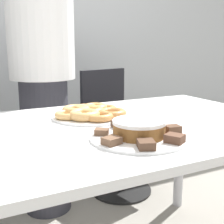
% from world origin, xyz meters
% --- Properties ---
extents(wall_back, '(8.00, 0.05, 2.60)m').
position_xyz_m(wall_back, '(0.00, 1.58, 1.30)').
color(wall_back, '#B2B7BC').
rests_on(wall_back, ground_plane).
extents(table, '(1.66, 0.95, 0.74)m').
position_xyz_m(table, '(0.00, 0.00, 0.66)').
color(table, white).
rests_on(table, ground_plane).
extents(person_standing, '(0.39, 0.39, 1.74)m').
position_xyz_m(person_standing, '(-0.01, 0.78, 0.91)').
color(person_standing, '#383842').
rests_on(person_standing, ground_plane).
extents(office_chair_right, '(0.53, 0.53, 0.88)m').
position_xyz_m(office_chair_right, '(0.52, 0.83, 0.42)').
color(office_chair_right, black).
rests_on(office_chair_right, ground_plane).
extents(plate_cake, '(0.34, 0.34, 0.01)m').
position_xyz_m(plate_cake, '(0.05, -0.22, 0.74)').
color(plate_cake, white).
rests_on(plate_cake, table).
extents(plate_donuts, '(0.35, 0.35, 0.01)m').
position_xyz_m(plate_donuts, '(0.04, 0.16, 0.74)').
color(plate_donuts, white).
rests_on(plate_donuts, table).
extents(frosted_cake, '(0.18, 0.18, 0.06)m').
position_xyz_m(frosted_cake, '(0.05, -0.22, 0.78)').
color(frosted_cake, brown).
rests_on(frosted_cake, plate_cake).
extents(lamington_0, '(0.07, 0.07, 0.03)m').
position_xyz_m(lamington_0, '(0.00, -0.34, 0.76)').
color(lamington_0, '#513828').
rests_on(lamington_0, plate_cake).
extents(lamington_1, '(0.07, 0.07, 0.03)m').
position_xyz_m(lamington_1, '(0.12, -0.33, 0.76)').
color(lamington_1, brown).
rests_on(lamington_1, plate_cake).
extents(lamington_2, '(0.06, 0.05, 0.03)m').
position_xyz_m(lamington_2, '(0.18, -0.24, 0.76)').
color(lamington_2, '#513828').
rests_on(lamington_2, plate_cake).
extents(lamington_3, '(0.07, 0.07, 0.03)m').
position_xyz_m(lamington_3, '(0.15, -0.13, 0.76)').
color(lamington_3, brown).
rests_on(lamington_3, plate_cake).
extents(lamington_4, '(0.05, 0.05, 0.03)m').
position_xyz_m(lamington_4, '(0.04, -0.08, 0.76)').
color(lamington_4, '#513828').
rests_on(lamington_4, plate_cake).
extents(lamington_5, '(0.06, 0.06, 0.02)m').
position_xyz_m(lamington_5, '(-0.06, -0.14, 0.76)').
color(lamington_5, brown).
rests_on(lamington_5, plate_cake).
extents(lamington_6, '(0.07, 0.06, 0.02)m').
position_xyz_m(lamington_6, '(-0.07, -0.25, 0.76)').
color(lamington_6, brown).
rests_on(lamington_6, plate_cake).
extents(donut_0, '(0.12, 0.12, 0.04)m').
position_xyz_m(donut_0, '(0.04, 0.16, 0.77)').
color(donut_0, tan).
rests_on(donut_0, plate_donuts).
extents(donut_1, '(0.13, 0.13, 0.04)m').
position_xyz_m(donut_1, '(-0.01, 0.21, 0.77)').
color(donut_1, '#E5AD66').
rests_on(donut_1, plate_donuts).
extents(donut_2, '(0.12, 0.12, 0.03)m').
position_xyz_m(donut_2, '(-0.07, 0.16, 0.76)').
color(donut_2, '#E5AD66').
rests_on(donut_2, plate_donuts).
extents(donut_3, '(0.13, 0.13, 0.04)m').
position_xyz_m(donut_3, '(-0.02, 0.10, 0.77)').
color(donut_3, '#E5AD66').
rests_on(donut_3, plate_donuts).
extents(donut_4, '(0.12, 0.12, 0.03)m').
position_xyz_m(donut_4, '(0.03, 0.07, 0.76)').
color(donut_4, '#D18E4C').
rests_on(donut_4, plate_donuts).
extents(donut_5, '(0.13, 0.13, 0.03)m').
position_xyz_m(donut_5, '(0.10, 0.09, 0.77)').
color(donut_5, '#C68447').
rests_on(donut_5, plate_donuts).
extents(donut_6, '(0.11, 0.11, 0.03)m').
position_xyz_m(donut_6, '(0.11, 0.17, 0.77)').
color(donut_6, '#C68447').
rests_on(donut_6, plate_donuts).
extents(donut_7, '(0.12, 0.12, 0.04)m').
position_xyz_m(donut_7, '(0.08, 0.22, 0.77)').
color(donut_7, tan).
rests_on(donut_7, plate_donuts).
extents(donut_8, '(0.11, 0.11, 0.03)m').
position_xyz_m(donut_8, '(0.04, 0.23, 0.77)').
color(donut_8, tan).
rests_on(donut_8, plate_donuts).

